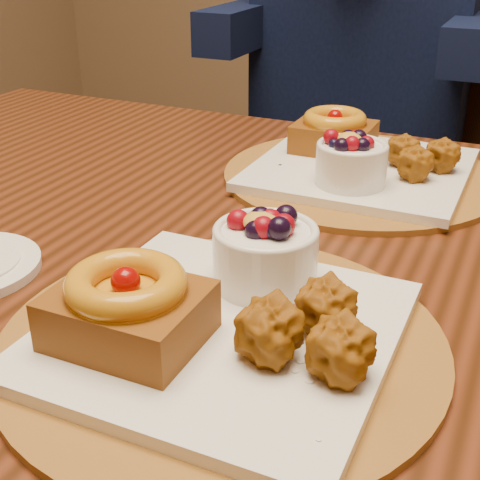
# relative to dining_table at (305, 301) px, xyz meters

# --- Properties ---
(dining_table) EXTENTS (1.60, 0.90, 0.76)m
(dining_table) POSITION_rel_dining_table_xyz_m (0.00, 0.00, 0.00)
(dining_table) COLOR #341809
(dining_table) RESTS_ON ground
(place_setting_near) EXTENTS (0.38, 0.38, 0.09)m
(place_setting_near) POSITION_rel_dining_table_xyz_m (-0.00, -0.21, 0.11)
(place_setting_near) COLOR brown
(place_setting_near) RESTS_ON dining_table
(place_setting_far) EXTENTS (0.38, 0.38, 0.09)m
(place_setting_far) POSITION_rel_dining_table_xyz_m (-0.00, 0.21, 0.10)
(place_setting_far) COLOR brown
(place_setting_far) RESTS_ON dining_table
(chair_far) EXTENTS (0.51, 0.51, 0.85)m
(chair_far) POSITION_rel_dining_table_xyz_m (-0.09, 0.82, -0.21)
(chair_far) COLOR black
(chair_far) RESTS_ON ground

